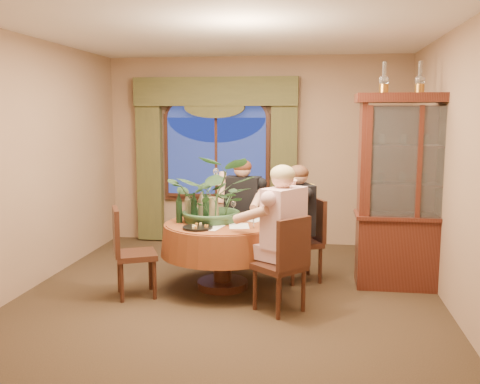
# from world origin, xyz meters

# --- Properties ---
(floor) EXTENTS (5.00, 5.00, 0.00)m
(floor) POSITION_xyz_m (0.00, 0.00, 0.00)
(floor) COLOR black
(floor) RESTS_ON ground
(wall_back) EXTENTS (4.50, 0.00, 4.50)m
(wall_back) POSITION_xyz_m (0.00, 2.50, 1.40)
(wall_back) COLOR #8D6D52
(wall_back) RESTS_ON ground
(wall_right) EXTENTS (0.00, 5.00, 5.00)m
(wall_right) POSITION_xyz_m (2.25, 0.00, 1.40)
(wall_right) COLOR #8D6D52
(wall_right) RESTS_ON ground
(ceiling) EXTENTS (5.00, 5.00, 0.00)m
(ceiling) POSITION_xyz_m (0.00, 0.00, 2.80)
(ceiling) COLOR white
(ceiling) RESTS_ON wall_back
(window) EXTENTS (1.62, 0.10, 1.32)m
(window) POSITION_xyz_m (-0.60, 2.43, 1.30)
(window) COLOR navy
(window) RESTS_ON wall_back
(arched_transom) EXTENTS (1.60, 0.06, 0.44)m
(arched_transom) POSITION_xyz_m (-0.60, 2.43, 2.08)
(arched_transom) COLOR navy
(arched_transom) RESTS_ON wall_back
(drapery_left) EXTENTS (0.38, 0.14, 2.32)m
(drapery_left) POSITION_xyz_m (-1.63, 2.38, 1.18)
(drapery_left) COLOR #3F3F21
(drapery_left) RESTS_ON floor
(drapery_right) EXTENTS (0.38, 0.14, 2.32)m
(drapery_right) POSITION_xyz_m (0.43, 2.38, 1.18)
(drapery_right) COLOR #3F3F21
(drapery_right) RESTS_ON floor
(swag_valance) EXTENTS (2.45, 0.16, 0.42)m
(swag_valance) POSITION_xyz_m (-0.60, 2.35, 2.28)
(swag_valance) COLOR #3F3F21
(swag_valance) RESTS_ON wall_back
(dining_table) EXTENTS (1.76, 1.76, 0.75)m
(dining_table) POSITION_xyz_m (-0.12, 0.25, 0.38)
(dining_table) COLOR maroon
(dining_table) RESTS_ON floor
(china_cabinet) EXTENTS (1.35, 0.53, 2.17)m
(china_cabinet) POSITION_xyz_m (1.99, 0.59, 1.09)
(china_cabinet) COLOR #39130C
(china_cabinet) RESTS_ON floor
(oil_lamp_left) EXTENTS (0.11, 0.11, 0.34)m
(oil_lamp_left) POSITION_xyz_m (1.62, 0.59, 2.34)
(oil_lamp_left) COLOR #A5722D
(oil_lamp_left) RESTS_ON china_cabinet
(oil_lamp_center) EXTENTS (0.11, 0.11, 0.34)m
(oil_lamp_center) POSITION_xyz_m (1.99, 0.59, 2.34)
(oil_lamp_center) COLOR #A5722D
(oil_lamp_center) RESTS_ON china_cabinet
(oil_lamp_right) EXTENTS (0.11, 0.11, 0.34)m
(oil_lamp_right) POSITION_xyz_m (2.37, 0.59, 2.34)
(oil_lamp_right) COLOR #A5722D
(oil_lamp_right) RESTS_ON china_cabinet
(chair_right) EXTENTS (0.59, 0.59, 0.96)m
(chair_right) POSITION_xyz_m (0.56, -0.37, 0.48)
(chair_right) COLOR black
(chair_right) RESTS_ON floor
(chair_back_right) EXTENTS (0.56, 0.56, 0.96)m
(chair_back_right) POSITION_xyz_m (0.75, 0.65, 0.48)
(chair_back_right) COLOR black
(chair_back_right) RESTS_ON floor
(chair_back) EXTENTS (0.43, 0.43, 0.96)m
(chair_back) POSITION_xyz_m (-0.09, 1.19, 0.48)
(chair_back) COLOR black
(chair_back) RESTS_ON floor
(chair_front_left) EXTENTS (0.56, 0.56, 0.96)m
(chair_front_left) POSITION_xyz_m (-0.99, -0.15, 0.48)
(chair_front_left) COLOR black
(chair_front_left) RESTS_ON floor
(person_pink) EXTENTS (0.69, 0.70, 1.45)m
(person_pink) POSITION_xyz_m (0.59, -0.22, 0.73)
(person_pink) COLOR beige
(person_pink) RESTS_ON floor
(person_back) EXTENTS (0.55, 0.51, 1.39)m
(person_back) POSITION_xyz_m (-0.01, 1.14, 0.70)
(person_back) COLOR black
(person_back) RESTS_ON floor
(person_scarf) EXTENTS (0.60, 0.62, 1.38)m
(person_scarf) POSITION_xyz_m (0.72, 0.57, 0.69)
(person_scarf) COLOR black
(person_scarf) RESTS_ON floor
(stoneware_vase) EXTENTS (0.14, 0.14, 0.26)m
(stoneware_vase) POSITION_xyz_m (-0.25, 0.39, 0.88)
(stoneware_vase) COLOR #9B8561
(stoneware_vase) RESTS_ON dining_table
(centerpiece_plant) EXTENTS (1.00, 1.11, 0.87)m
(centerpiece_plant) POSITION_xyz_m (-0.22, 0.34, 1.38)
(centerpiece_plant) COLOR #325732
(centerpiece_plant) RESTS_ON dining_table
(olive_bowl) EXTENTS (0.16, 0.16, 0.05)m
(olive_bowl) POSITION_xyz_m (-0.09, 0.18, 0.77)
(olive_bowl) COLOR #505E2F
(olive_bowl) RESTS_ON dining_table
(cheese_platter) EXTENTS (0.32, 0.32, 0.02)m
(cheese_platter) POSITION_xyz_m (-0.32, -0.10, 0.76)
(cheese_platter) COLOR black
(cheese_platter) RESTS_ON dining_table
(wine_bottle_0) EXTENTS (0.07, 0.07, 0.33)m
(wine_bottle_0) POSITION_xyz_m (-0.29, 0.20, 0.92)
(wine_bottle_0) COLOR black
(wine_bottle_0) RESTS_ON dining_table
(wine_bottle_1) EXTENTS (0.07, 0.07, 0.33)m
(wine_bottle_1) POSITION_xyz_m (-0.53, 0.32, 0.92)
(wine_bottle_1) COLOR tan
(wine_bottle_1) RESTS_ON dining_table
(wine_bottle_2) EXTENTS (0.07, 0.07, 0.33)m
(wine_bottle_2) POSITION_xyz_m (-0.60, 0.19, 0.92)
(wine_bottle_2) COLOR black
(wine_bottle_2) RESTS_ON dining_table
(wine_bottle_3) EXTENTS (0.07, 0.07, 0.33)m
(wine_bottle_3) POSITION_xyz_m (-0.38, 0.44, 0.92)
(wine_bottle_3) COLOR black
(wine_bottle_3) RESTS_ON dining_table
(wine_bottle_4) EXTENTS (0.07, 0.07, 0.33)m
(wine_bottle_4) POSITION_xyz_m (-0.45, 0.26, 0.92)
(wine_bottle_4) COLOR black
(wine_bottle_4) RESTS_ON dining_table
(wine_bottle_5) EXTENTS (0.07, 0.07, 0.33)m
(wine_bottle_5) POSITION_xyz_m (-0.37, 0.33, 0.92)
(wine_bottle_5) COLOR tan
(wine_bottle_5) RESTS_ON dining_table
(tasting_paper_0) EXTENTS (0.26, 0.33, 0.00)m
(tasting_paper_0) POSITION_xyz_m (0.09, 0.08, 0.75)
(tasting_paper_0) COLOR white
(tasting_paper_0) RESTS_ON dining_table
(tasting_paper_1) EXTENTS (0.34, 0.37, 0.00)m
(tasting_paper_1) POSITION_xyz_m (0.23, 0.47, 0.75)
(tasting_paper_1) COLOR white
(tasting_paper_1) RESTS_ON dining_table
(tasting_paper_2) EXTENTS (0.26, 0.34, 0.00)m
(tasting_paper_2) POSITION_xyz_m (-0.19, -0.04, 0.75)
(tasting_paper_2) COLOR white
(tasting_paper_2) RESTS_ON dining_table
(wine_glass_person_pink) EXTENTS (0.07, 0.07, 0.18)m
(wine_glass_person_pink) POSITION_xyz_m (0.26, 0.00, 0.84)
(wine_glass_person_pink) COLOR silver
(wine_glass_person_pink) RESTS_ON dining_table
(wine_glass_person_back) EXTENTS (0.07, 0.07, 0.18)m
(wine_glass_person_back) POSITION_xyz_m (-0.07, 0.71, 0.84)
(wine_glass_person_back) COLOR silver
(wine_glass_person_back) RESTS_ON dining_table
(wine_glass_person_scarf) EXTENTS (0.07, 0.07, 0.18)m
(wine_glass_person_scarf) POSITION_xyz_m (0.31, 0.41, 0.84)
(wine_glass_person_scarf) COLOR silver
(wine_glass_person_scarf) RESTS_ON dining_table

